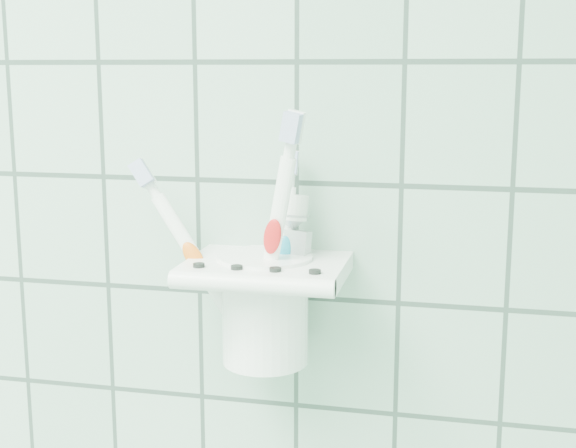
% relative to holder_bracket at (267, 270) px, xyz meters
% --- Properties ---
extents(holder_bracket, '(0.14, 0.11, 0.04)m').
position_rel_holder_bracket_xyz_m(holder_bracket, '(0.00, 0.00, 0.00)').
color(holder_bracket, white).
rests_on(holder_bracket, wall_back).
extents(cup, '(0.08, 0.08, 0.10)m').
position_rel_holder_bracket_xyz_m(cup, '(-0.00, 0.00, -0.03)').
color(cup, white).
rests_on(cup, holder_bracket).
extents(toothbrush_pink, '(0.11, 0.03, 0.19)m').
position_rel_holder_bracket_xyz_m(toothbrush_pink, '(-0.01, -0.01, 0.03)').
color(toothbrush_pink, white).
rests_on(toothbrush_pink, cup).
extents(toothbrush_blue, '(0.02, 0.04, 0.18)m').
position_rel_holder_bracket_xyz_m(toothbrush_blue, '(0.01, 0.00, 0.01)').
color(toothbrush_blue, white).
rests_on(toothbrush_blue, cup).
extents(toothbrush_orange, '(0.05, 0.03, 0.22)m').
position_rel_holder_bracket_xyz_m(toothbrush_orange, '(-0.01, -0.00, 0.03)').
color(toothbrush_orange, white).
rests_on(toothbrush_orange, cup).
extents(toothpaste_tube, '(0.04, 0.04, 0.14)m').
position_rel_holder_bracket_xyz_m(toothpaste_tube, '(0.01, 0.01, 0.00)').
color(toothpaste_tube, silver).
rests_on(toothpaste_tube, cup).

